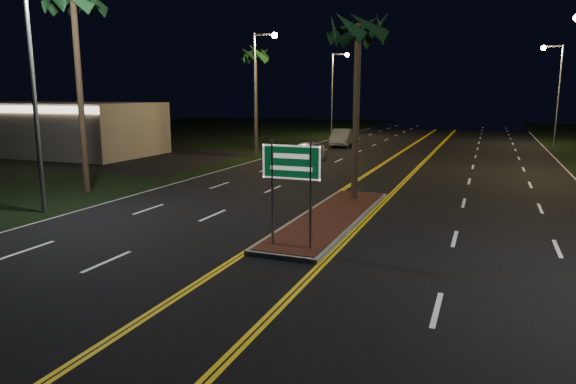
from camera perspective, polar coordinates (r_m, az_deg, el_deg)
The scene contains 14 objects.
ground at distance 13.10m, azimuth -4.09°, elevation -10.00°, with size 120.00×120.00×0.00m, color black.
grass_left at distance 50.66m, azimuth -23.07°, elevation 4.72°, with size 40.00×110.00×0.01m, color black.
median_island at distance 19.35m, azimuth 4.82°, elevation -2.85°, with size 2.25×10.25×0.17m.
highway_sign at distance 14.98m, azimuth 0.37°, elevation 2.21°, with size 1.80×0.08×3.20m.
commercial_building at distance 44.15m, azimuth -24.05°, elevation 6.48°, with size 15.00×8.12×4.00m.
streetlight_left_near at distance 21.91m, azimuth -25.92°, elevation 12.41°, with size 1.91×0.44×9.00m.
streetlight_left_mid at distance 38.49m, azimuth -3.18°, elevation 12.33°, with size 1.91×0.44×9.00m.
streetlight_left_far at distance 57.30m, azimuth 5.30°, elevation 11.81°, with size 1.91×0.44×9.00m.
streetlight_right_far at distance 53.31m, azimuth 27.55°, elevation 10.73°, with size 1.91×0.44×9.00m.
palm_median at distance 22.33m, azimuth 7.81°, elevation 17.49°, with size 2.40×2.40×8.30m.
palm_left_near at distance 26.37m, azimuth -22.77°, elevation 18.83°, with size 2.40×2.40×9.80m.
palm_left_far at distance 43.14m, azimuth -3.67°, elevation 14.94°, with size 2.40×2.40×8.80m.
car_near at distance 35.88m, azimuth 2.09°, elevation 4.70°, with size 2.10×4.91×1.64m, color silver.
car_far at distance 47.00m, azimuth 5.96°, elevation 6.19°, with size 2.27×5.30×1.77m, color #A1A3AA.
Camera 1 is at (5.29, -11.04, 4.66)m, focal length 32.00 mm.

